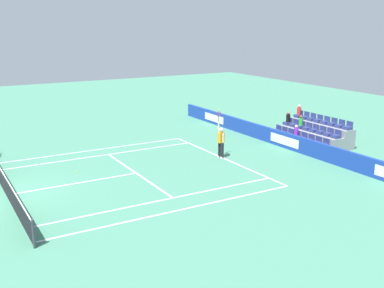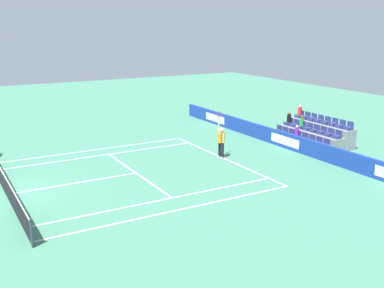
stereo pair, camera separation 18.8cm
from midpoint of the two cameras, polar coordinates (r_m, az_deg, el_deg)
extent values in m
plane|color=#47896B|center=(22.95, -21.99, -5.83)|extent=(80.00, 80.00, 0.00)
cube|color=white|center=(27.01, 3.69, -1.75)|extent=(10.97, 0.10, 0.01)
cube|color=white|center=(24.51, -7.08, -3.55)|extent=(8.23, 0.10, 0.01)
cube|color=white|center=(23.53, -14.27, -4.69)|extent=(0.10, 6.40, 0.01)
cube|color=white|center=(28.05, -11.25, -1.38)|extent=(0.10, 11.89, 0.01)
cube|color=white|center=(20.80, -3.73, -6.83)|extent=(0.10, 11.89, 0.01)
cube|color=white|center=(29.31, -12.13, -0.74)|extent=(0.10, 11.89, 0.01)
cube|color=white|center=(19.67, -1.93, -8.10)|extent=(0.10, 11.89, 0.01)
cube|color=white|center=(26.96, 3.51, -1.78)|extent=(0.10, 0.20, 0.01)
cube|color=#193899|center=(29.64, 11.20, 0.45)|extent=(24.33, 0.20, 0.98)
cube|color=white|center=(29.57, 11.04, 0.43)|extent=(2.60, 0.01, 0.55)
cube|color=white|center=(35.90, 2.55, 3.18)|extent=(2.60, 0.01, 0.55)
cylinder|color=#33383D|center=(17.29, -19.13, -10.36)|extent=(0.10, 0.10, 1.07)
cube|color=black|center=(22.81, -22.10, -4.75)|extent=(11.77, 0.02, 0.92)
cube|color=white|center=(22.66, -22.22, -3.60)|extent=(11.77, 0.04, 0.04)
cylinder|color=black|center=(26.94, 3.54, -0.80)|extent=(0.16, 0.16, 0.90)
cylinder|color=black|center=(27.11, 3.18, -0.70)|extent=(0.16, 0.16, 0.90)
cube|color=white|center=(27.06, 3.53, -1.64)|extent=(0.17, 0.28, 0.08)
cube|color=white|center=(27.22, 3.17, -1.53)|extent=(0.17, 0.28, 0.08)
cube|color=orange|center=(26.84, 3.38, 0.80)|extent=(0.28, 0.40, 0.60)
sphere|color=beige|center=(26.73, 3.40, 1.75)|extent=(0.24, 0.24, 0.24)
cylinder|color=beige|center=(26.85, 3.08, 2.14)|extent=(0.09, 0.09, 0.62)
cylinder|color=beige|center=(26.65, 3.64, 0.73)|extent=(0.09, 0.09, 0.56)
cylinder|color=black|center=(26.76, 3.09, 3.09)|extent=(0.04, 0.04, 0.28)
torus|color=red|center=(26.70, 3.10, 3.67)|extent=(0.09, 0.31, 0.31)
sphere|color=#D1E533|center=(26.65, 3.11, 4.26)|extent=(0.07, 0.07, 0.07)
cube|color=gray|center=(30.42, 12.70, 0.19)|extent=(4.96, 0.95, 0.42)
cube|color=navy|center=(28.84, 15.64, -0.14)|extent=(0.48, 0.44, 0.20)
cube|color=navy|center=(28.92, 15.95, 0.39)|extent=(0.48, 0.04, 0.30)
cube|color=navy|center=(29.26, 14.78, 0.12)|extent=(0.48, 0.44, 0.20)
cube|color=navy|center=(29.34, 15.09, 0.64)|extent=(0.48, 0.04, 0.30)
cube|color=navy|center=(29.69, 13.95, 0.38)|extent=(0.48, 0.44, 0.20)
cube|color=navy|center=(29.77, 14.25, 0.90)|extent=(0.48, 0.04, 0.30)
cube|color=navy|center=(30.12, 13.13, 0.63)|extent=(0.48, 0.44, 0.20)
cube|color=navy|center=(30.20, 13.44, 1.14)|extent=(0.48, 0.04, 0.30)
cube|color=navy|center=(30.56, 12.35, 0.88)|extent=(0.48, 0.44, 0.20)
cube|color=navy|center=(30.64, 12.65, 1.38)|extent=(0.48, 0.04, 0.30)
cube|color=navy|center=(31.01, 11.58, 1.12)|extent=(0.48, 0.44, 0.20)
cube|color=navy|center=(31.08, 11.88, 1.61)|extent=(0.48, 0.04, 0.30)
cube|color=navy|center=(31.46, 10.83, 1.35)|extent=(0.48, 0.44, 0.20)
cube|color=navy|center=(31.53, 11.13, 1.83)|extent=(0.48, 0.04, 0.30)
cube|color=navy|center=(31.92, 10.11, 1.57)|extent=(0.48, 0.44, 0.20)
cube|color=navy|center=(31.99, 10.41, 2.05)|extent=(0.48, 0.04, 0.30)
cube|color=gray|center=(31.00, 14.02, 0.78)|extent=(4.96, 0.95, 0.84)
cube|color=navy|center=(29.42, 17.00, 0.88)|extent=(0.48, 0.44, 0.20)
cube|color=navy|center=(29.51, 17.30, 1.40)|extent=(0.48, 0.04, 0.30)
cube|color=navy|center=(29.83, 16.14, 1.13)|extent=(0.48, 0.44, 0.20)
cube|color=navy|center=(29.92, 16.44, 1.64)|extent=(0.48, 0.04, 0.30)
cube|color=navy|center=(30.25, 15.30, 1.37)|extent=(0.48, 0.44, 0.20)
cube|color=navy|center=(30.33, 15.59, 1.87)|extent=(0.48, 0.04, 0.30)
cube|color=navy|center=(30.67, 14.48, 1.61)|extent=(0.48, 0.44, 0.20)
cube|color=navy|center=(30.76, 14.78, 2.10)|extent=(0.48, 0.04, 0.30)
cube|color=navy|center=(31.11, 13.69, 1.83)|extent=(0.48, 0.44, 0.20)
cube|color=navy|center=(31.19, 13.98, 2.32)|extent=(0.48, 0.04, 0.30)
cube|color=navy|center=(31.54, 12.91, 2.05)|extent=(0.48, 0.44, 0.20)
cube|color=navy|center=(31.63, 13.21, 2.53)|extent=(0.48, 0.04, 0.30)
cube|color=navy|center=(31.99, 12.16, 2.27)|extent=(0.48, 0.44, 0.20)
cube|color=navy|center=(32.07, 12.45, 2.74)|extent=(0.48, 0.04, 0.30)
cube|color=navy|center=(32.44, 11.43, 2.48)|extent=(0.48, 0.44, 0.20)
cube|color=navy|center=(32.52, 11.72, 2.94)|extent=(0.48, 0.04, 0.30)
cube|color=gray|center=(31.61, 15.29, 1.36)|extent=(4.96, 0.95, 1.26)
cube|color=navy|center=(30.02, 18.30, 1.87)|extent=(0.48, 0.44, 0.20)
cube|color=navy|center=(30.12, 18.59, 2.37)|extent=(0.48, 0.04, 0.30)
cube|color=navy|center=(30.42, 17.44, 2.10)|extent=(0.48, 0.44, 0.20)
cube|color=navy|center=(30.52, 17.73, 2.60)|extent=(0.48, 0.04, 0.30)
cube|color=navy|center=(30.83, 16.60, 2.33)|extent=(0.48, 0.44, 0.20)
cube|color=navy|center=(30.93, 16.89, 2.81)|extent=(0.48, 0.04, 0.30)
cube|color=navy|center=(31.25, 15.78, 2.54)|extent=(0.48, 0.44, 0.20)
cube|color=navy|center=(31.34, 16.07, 3.03)|extent=(0.48, 0.04, 0.30)
cube|color=navy|center=(31.67, 14.98, 2.75)|extent=(0.48, 0.44, 0.20)
cube|color=navy|center=(31.77, 15.27, 3.23)|extent=(0.48, 0.04, 0.30)
cube|color=navy|center=(32.10, 14.20, 2.96)|extent=(0.48, 0.44, 0.20)
cube|color=navy|center=(32.19, 14.49, 3.43)|extent=(0.48, 0.04, 0.30)
cube|color=navy|center=(32.54, 13.45, 3.16)|extent=(0.48, 0.44, 0.20)
cube|color=navy|center=(32.63, 13.73, 3.62)|extent=(0.48, 0.04, 0.30)
cube|color=navy|center=(32.98, 12.71, 3.35)|extent=(0.48, 0.44, 0.20)
cube|color=navy|center=(33.07, 12.99, 3.81)|extent=(0.48, 0.04, 0.30)
cylinder|color=green|center=(31.51, 13.02, 2.67)|extent=(0.28, 0.28, 0.48)
sphere|color=brown|center=(31.44, 13.05, 3.27)|extent=(0.20, 0.20, 0.20)
cylinder|color=red|center=(32.95, 12.81, 3.96)|extent=(0.28, 0.28, 0.51)
sphere|color=beige|center=(32.89, 12.84, 4.57)|extent=(0.20, 0.20, 0.20)
cylinder|color=purple|center=(30.52, 12.45, 1.50)|extent=(0.28, 0.28, 0.47)
sphere|color=beige|center=(30.45, 12.48, 2.12)|extent=(0.20, 0.20, 0.20)
cylinder|color=black|center=(32.40, 11.53, 3.11)|extent=(0.28, 0.28, 0.53)
sphere|color=#9E7251|center=(32.33, 11.56, 3.75)|extent=(0.20, 0.20, 0.20)
sphere|color=#D1E533|center=(25.26, -14.17, -3.27)|extent=(0.07, 0.07, 0.07)
camera|label=1|loc=(0.09, -90.21, -0.05)|focal=43.55mm
camera|label=2|loc=(0.09, 89.79, 0.05)|focal=43.55mm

